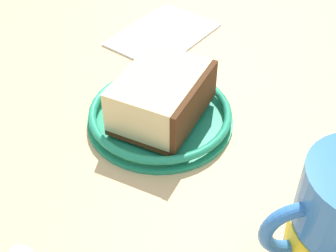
# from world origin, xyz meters

# --- Properties ---
(ground_plane) EXTENTS (1.50, 1.50, 0.03)m
(ground_plane) POSITION_xyz_m (0.00, 0.00, -0.02)
(ground_plane) COLOR tan
(small_plate) EXTENTS (0.16, 0.16, 0.02)m
(small_plate) POSITION_xyz_m (-0.09, -0.00, 0.01)
(small_plate) COLOR #1E8C66
(small_plate) RESTS_ON ground_plane
(cake_slice) EXTENTS (0.11, 0.13, 0.05)m
(cake_slice) POSITION_xyz_m (-0.09, 0.00, 0.04)
(cake_slice) COLOR #472814
(cake_slice) RESTS_ON small_plate
(folded_napkin) EXTENTS (0.12, 0.16, 0.01)m
(folded_napkin) POSITION_xyz_m (-0.22, 0.12, 0.00)
(folded_napkin) COLOR white
(folded_napkin) RESTS_ON ground_plane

